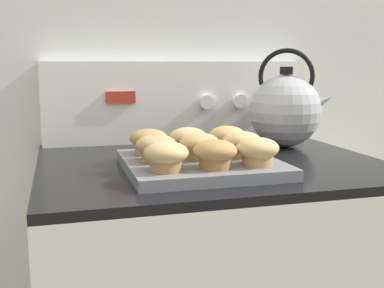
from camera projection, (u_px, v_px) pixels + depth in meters
The scene contains 13 objects.
wall_back at pixel (174, 27), 1.34m from camera, with size 8.00×0.05×2.40m.
control_panel at pixel (179, 102), 1.33m from camera, with size 0.73×0.07×0.22m.
muffin_pan at pixel (200, 164), 0.98m from camera, with size 0.30×0.30×0.02m.
muffin_r0_c0 at pixel (166, 156), 0.86m from camera, with size 0.08×0.08×0.05m.
muffin_r0_c1 at pixel (215, 153), 0.89m from camera, with size 0.08×0.08×0.05m.
muffin_r0_c2 at pixel (258, 151), 0.91m from camera, with size 0.08×0.08×0.05m.
muffin_r1_c0 at pixel (156, 147), 0.95m from camera, with size 0.08×0.08×0.05m.
muffin_r1_c1 at pixel (199, 145), 0.97m from camera, with size 0.08×0.08×0.05m.
muffin_r1_c2 at pixel (242, 144), 0.99m from camera, with size 0.08×0.08×0.05m.
muffin_r2_c0 at pixel (149, 141), 1.03m from camera, with size 0.08×0.08×0.05m.
muffin_r2_c1 at pixel (188, 139), 1.05m from camera, with size 0.08×0.08×0.05m.
muffin_r2_c2 at pixel (227, 137), 1.08m from camera, with size 0.08×0.08×0.05m.
tea_kettle at pixel (286, 109), 1.24m from camera, with size 0.21×0.19×0.25m.
Camera 1 is at (-0.32, -0.68, 1.10)m, focal length 45.00 mm.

